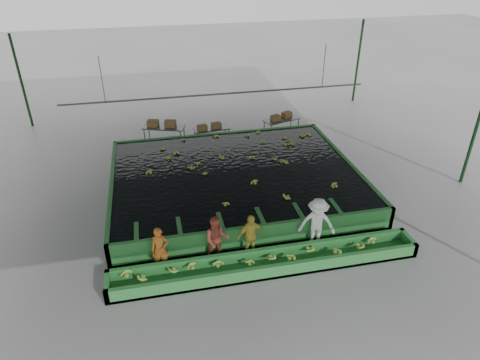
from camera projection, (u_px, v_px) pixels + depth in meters
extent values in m
plane|color=gray|center=(243.00, 208.00, 16.75)|extent=(80.00, 80.00, 0.00)
cube|color=gray|center=(243.00, 83.00, 14.26)|extent=(20.00, 22.00, 0.04)
cube|color=black|center=(235.00, 171.00, 17.60)|extent=(9.70, 7.70, 0.00)
cylinder|color=#59605B|center=(219.00, 94.00, 19.49)|extent=(0.08, 0.08, 14.00)
cylinder|color=#59605B|center=(102.00, 79.00, 18.06)|extent=(0.04, 0.04, 2.00)
cylinder|color=#59605B|center=(324.00, 66.00, 19.92)|extent=(0.04, 0.04, 2.00)
imported|color=#BB621E|center=(160.00, 249.00, 13.39)|extent=(0.56, 0.37, 1.51)
imported|color=#B34D3A|center=(217.00, 240.00, 13.69)|extent=(0.86, 0.70, 1.65)
imported|color=gold|center=(250.00, 236.00, 13.91)|extent=(0.99, 0.58, 1.59)
imported|color=white|center=(317.00, 223.00, 14.26)|extent=(1.37, 1.04, 1.88)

